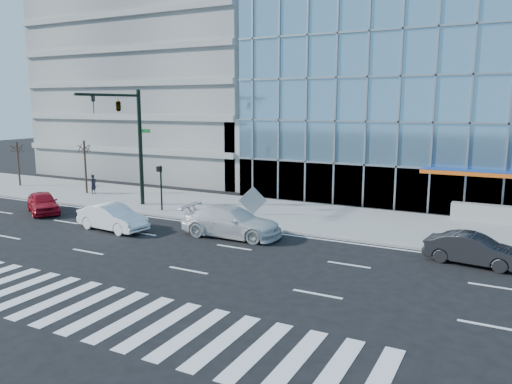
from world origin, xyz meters
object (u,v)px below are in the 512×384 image
street_tree_far (17,148)px  white_suv (231,222)px  ped_signal_post (160,181)px  pedestrian (94,184)px  dark_sedan (474,249)px  white_sedan (113,217)px  red_sedan (43,203)px  street_tree_near (84,148)px  traffic_signal (125,119)px  tilted_panel (253,200)px

street_tree_far → white_suv: size_ratio=0.68×
ped_signal_post → pedestrian: 9.12m
street_tree_far → white_suv: bearing=-12.9°
dark_sedan → pedestrian: size_ratio=2.74×
white_sedan → red_sedan: (-7.40, 1.30, -0.03)m
white_sedan → red_sedan: bearing=85.7°
street_tree_far → dark_sedan: size_ratio=0.92×
street_tree_near → white_suv: bearing=-18.7°
street_tree_near → white_sedan: street_tree_near is taller
traffic_signal → street_tree_near: bearing=157.3°
ped_signal_post → red_sedan: bearing=-151.2°
traffic_signal → street_tree_far: bearing=168.9°
white_sedan → tilted_panel: tilted_panel is taller
white_suv → pedestrian: 16.95m
street_tree_far → tilted_panel: (23.55, -0.86, -2.38)m
white_sedan → tilted_panel: (5.54, 6.79, 0.33)m
tilted_panel → ped_signal_post: bearing=165.9°
ped_signal_post → white_suv: ped_signal_post is taller
ped_signal_post → tilted_panel: bearing=15.6°
street_tree_far → pedestrian: bearing=-0.3°
white_suv → ped_signal_post: bearing=63.7°
tilted_panel → white_sedan: bearing=-158.9°
red_sedan → ped_signal_post: bearing=-29.7°
ped_signal_post → street_tree_far: street_tree_far is taller
traffic_signal → dark_sedan: 22.72m
white_suv → white_sedan: bearing=103.1°
red_sedan → pedestrian: (-1.80, 6.30, 0.21)m
traffic_signal → tilted_panel: size_ratio=6.15×
street_tree_near → tilted_panel: (15.55, -0.86, -2.71)m
white_sedan → dark_sedan: white_sedan is taller
street_tree_far → red_sedan: street_tree_far is taller
street_tree_near → red_sedan: street_tree_near is taller
street_tree_near → red_sedan: bearing=-67.6°
white_sedan → red_sedan: 7.51m
white_sedan → dark_sedan: size_ratio=1.06×
white_sedan → tilted_panel: bearing=-33.5°
dark_sedan → pedestrian: bearing=88.0°
street_tree_far → pedestrian: size_ratio=2.51×
ped_signal_post → red_sedan: size_ratio=0.72×
street_tree_far → white_suv: 25.57m
ped_signal_post → street_tree_far: size_ratio=0.78×
ped_signal_post → tilted_panel: ped_signal_post is taller
street_tree_near → dark_sedan: size_ratio=1.00×
white_suv → red_sedan: size_ratio=1.36×
white_sedan → dark_sedan: 19.17m
white_sedan → pedestrian: size_ratio=2.92×
dark_sedan → tilted_panel: tilted_panel is taller
ped_signal_post → street_tree_far: bearing=171.7°
traffic_signal → ped_signal_post: traffic_signal is taller
street_tree_far → tilted_panel: size_ratio=2.98×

